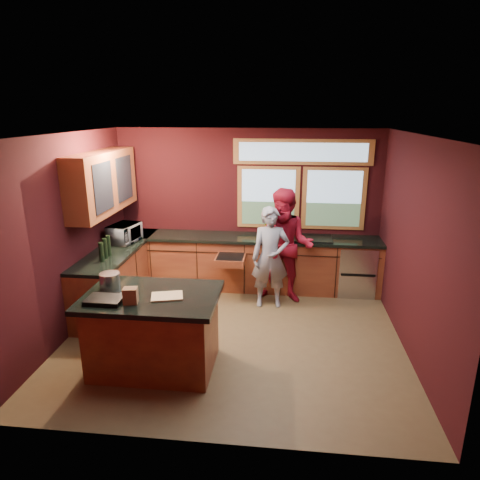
% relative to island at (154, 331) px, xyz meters
% --- Properties ---
extents(floor, '(4.50, 4.50, 0.00)m').
position_rel_island_xyz_m(floor, '(0.85, 0.83, -0.48)').
color(floor, brown).
rests_on(floor, ground).
extents(room_shell, '(4.52, 4.02, 2.71)m').
position_rel_island_xyz_m(room_shell, '(0.26, 1.16, 1.32)').
color(room_shell, black).
rests_on(room_shell, ground).
extents(back_counter, '(4.50, 0.64, 0.93)m').
position_rel_island_xyz_m(back_counter, '(1.05, 2.53, -0.01)').
color(back_counter, '#592015').
rests_on(back_counter, floor).
extents(left_counter, '(0.64, 2.30, 0.93)m').
position_rel_island_xyz_m(left_counter, '(-1.10, 1.68, -0.01)').
color(left_counter, '#592015').
rests_on(left_counter, floor).
extents(island, '(1.55, 1.05, 0.95)m').
position_rel_island_xyz_m(island, '(0.00, 0.00, 0.00)').
color(island, '#592015').
rests_on(island, floor).
extents(person_grey, '(0.62, 0.44, 1.59)m').
position_rel_island_xyz_m(person_grey, '(1.29, 1.86, 0.32)').
color(person_grey, slate).
rests_on(person_grey, floor).
extents(person_red, '(1.00, 0.84, 1.84)m').
position_rel_island_xyz_m(person_red, '(1.52, 2.08, 0.44)').
color(person_red, maroon).
rests_on(person_red, floor).
extents(microwave, '(0.46, 0.59, 0.30)m').
position_rel_island_xyz_m(microwave, '(-1.07, 1.98, 0.60)').
color(microwave, '#999999').
rests_on(microwave, left_counter).
extents(potted_plant, '(0.29, 0.25, 0.32)m').
position_rel_island_xyz_m(potted_plant, '(1.29, 2.58, 0.61)').
color(potted_plant, '#999999').
rests_on(potted_plant, back_counter).
extents(paper_towel, '(0.12, 0.12, 0.28)m').
position_rel_island_xyz_m(paper_towel, '(1.60, 2.53, 0.59)').
color(paper_towel, white).
rests_on(paper_towel, back_counter).
extents(cutting_board, '(0.40, 0.33, 0.02)m').
position_rel_island_xyz_m(cutting_board, '(0.20, -0.05, 0.48)').
color(cutting_board, tan).
rests_on(cutting_board, island).
extents(stock_pot, '(0.24, 0.24, 0.18)m').
position_rel_island_xyz_m(stock_pot, '(-0.55, 0.15, 0.56)').
color(stock_pot, '#B9B9BE').
rests_on(stock_pot, island).
extents(paper_bag, '(0.17, 0.14, 0.18)m').
position_rel_island_xyz_m(paper_bag, '(-0.15, -0.25, 0.56)').
color(paper_bag, brown).
rests_on(paper_bag, island).
extents(black_tray, '(0.40, 0.28, 0.05)m').
position_rel_island_xyz_m(black_tray, '(-0.45, -0.25, 0.49)').
color(black_tray, black).
rests_on(black_tray, island).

